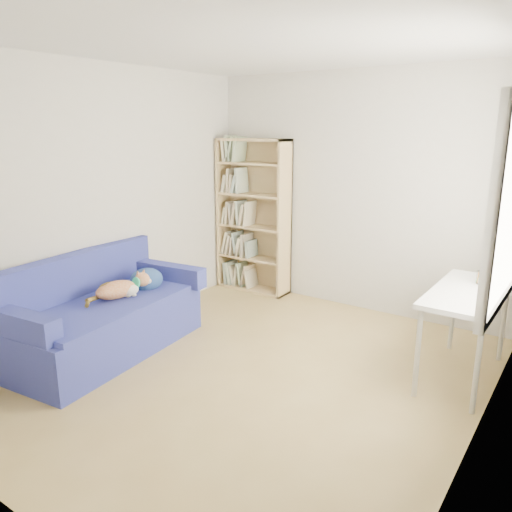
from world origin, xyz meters
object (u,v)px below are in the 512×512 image
at_px(bookshelf, 253,222).
at_px(pen_cup, 483,276).
at_px(desk, 468,300).
at_px(sofa, 103,316).

xyz_separation_m(bookshelf, pen_cup, (2.77, -0.67, -0.05)).
height_order(desk, pen_cup, pen_cup).
bearing_deg(sofa, desk, 18.98).
relative_size(bookshelf, pen_cup, 10.46).
relative_size(bookshelf, desk, 1.65).
bearing_deg(bookshelf, sofa, -92.50).
relative_size(sofa, desk, 1.66).
bearing_deg(sofa, bookshelf, 81.21).
relative_size(desk, pen_cup, 6.34).
height_order(sofa, pen_cup, pen_cup).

